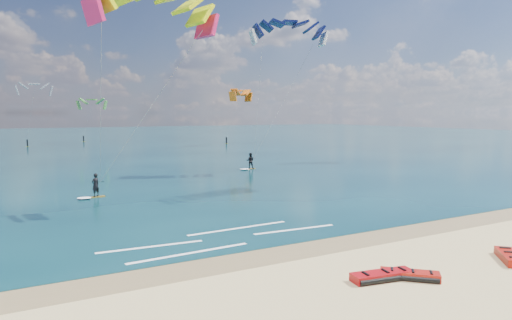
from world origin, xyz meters
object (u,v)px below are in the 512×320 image
Objects in this scene: kitesurfer_main at (123,91)px; packed_kite_right at (510,261)px; packed_kite_left at (382,280)px; packed_kite_mid at (410,279)px; kitesurfer_far at (271,86)px.

packed_kite_right is at bearing -64.90° from kitesurfer_main.
packed_kite_mid is at bearing -13.45° from packed_kite_left.
packed_kite_right is 0.13× the size of kitesurfer_far.
packed_kite_left is 0.18× the size of kitesurfer_main.
packed_kite_mid is 22.84m from kitesurfer_main.
kitesurfer_main is at bearing 151.29° from packed_kite_mid.
packed_kite_right is (6.76, -1.02, 0.00)m from packed_kite_left.
packed_kite_mid is 0.16× the size of kitesurfer_main.
packed_kite_mid is at bearing -131.89° from kitesurfer_far.
kitesurfer_main is at bearing -168.16° from kitesurfer_far.
packed_kite_right is at bearing -122.48° from kitesurfer_far.
kitesurfer_main reaches higher than packed_kite_left.
packed_kite_right is at bearing 1.11° from packed_kite_left.
packed_kite_mid is at bearing -77.43° from kitesurfer_main.
packed_kite_left is 1.14m from packed_kite_mid.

